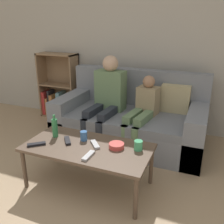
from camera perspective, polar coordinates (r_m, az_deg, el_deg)
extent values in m
cube|color=#B7B2A8|center=(3.75, 5.69, 16.18)|extent=(12.00, 0.06, 2.60)
cube|color=gray|center=(3.36, 3.95, -4.33)|extent=(1.91, 0.96, 0.33)
cube|color=slate|center=(3.20, 3.53, -1.46)|extent=(1.47, 0.78, 0.10)
cube|color=gray|center=(3.54, 6.17, 5.71)|extent=(1.91, 0.18, 0.50)
cube|color=gray|center=(3.64, -8.70, -0.34)|extent=(0.22, 0.96, 0.59)
cube|color=gray|center=(3.18, 18.65, -4.37)|extent=(0.22, 0.96, 0.59)
cube|color=tan|center=(3.32, 14.27, 2.95)|extent=(0.36, 0.12, 0.36)
cube|color=#8E7051|center=(4.43, -15.40, 6.13)|extent=(0.02, 0.28, 1.07)
cube|color=#8E7051|center=(4.09, -8.38, 5.49)|extent=(0.02, 0.28, 1.07)
cube|color=#8E7051|center=(4.36, -11.10, 6.24)|extent=(0.65, 0.02, 1.07)
cube|color=#8E7051|center=(4.41, -11.54, -0.73)|extent=(0.65, 0.28, 0.02)
cube|color=#8E7051|center=(4.25, -12.05, 6.11)|extent=(0.60, 0.28, 0.02)
cube|color=#8E7051|center=(4.16, -12.56, 12.79)|extent=(0.65, 0.28, 0.02)
cube|color=red|center=(4.48, -14.72, 2.20)|extent=(0.06, 0.20, 0.39)
cube|color=#B77542|center=(4.47, -14.02, 1.48)|extent=(0.04, 0.21, 0.29)
cube|color=#232328|center=(4.42, -13.66, 2.23)|extent=(0.04, 0.18, 0.43)
cube|color=#B77542|center=(4.40, -12.98, 1.76)|extent=(0.06, 0.23, 0.36)
cube|color=gold|center=(4.36, -12.29, 1.23)|extent=(0.06, 0.16, 0.30)
cube|color=#6699A8|center=(4.32, -11.50, 1.90)|extent=(0.07, 0.22, 0.41)
cube|color=beige|center=(4.30, -10.62, 1.10)|extent=(0.06, 0.23, 0.30)
cylinder|color=brown|center=(2.62, -19.41, -12.19)|extent=(0.04, 0.04, 0.41)
cylinder|color=brown|center=(2.15, 5.42, -19.07)|extent=(0.04, 0.04, 0.41)
cylinder|color=brown|center=(2.97, -12.81, -7.45)|extent=(0.04, 0.04, 0.41)
cylinder|color=brown|center=(2.56, 8.95, -12.00)|extent=(0.04, 0.04, 0.41)
cube|color=brown|center=(2.41, -5.56, -8.09)|extent=(1.21, 0.61, 0.03)
cylinder|color=#282D38|center=(3.12, -6.32, -5.47)|extent=(0.10, 0.10, 0.43)
cylinder|color=#282D38|center=(3.02, -2.93, -6.27)|extent=(0.10, 0.10, 0.43)
cube|color=#282D38|center=(3.21, -4.09, 0.43)|extent=(0.13, 0.44, 0.09)
cube|color=#282D38|center=(3.12, -0.75, -0.16)|extent=(0.13, 0.44, 0.09)
cube|color=#66845B|center=(3.31, -0.34, 5.00)|extent=(0.40, 0.23, 0.52)
sphere|color=#D1A889|center=(3.24, -0.36, 11.03)|extent=(0.20, 0.20, 0.20)
cylinder|color=#66845B|center=(2.94, 2.72, -7.01)|extent=(0.10, 0.10, 0.43)
cylinder|color=#66845B|center=(2.89, 5.19, -7.64)|extent=(0.10, 0.10, 0.43)
cube|color=#66845B|center=(3.04, 5.01, -0.77)|extent=(0.16, 0.44, 0.09)
cube|color=#66845B|center=(2.99, 7.42, -1.25)|extent=(0.16, 0.44, 0.09)
cube|color=#9E8966|center=(3.19, 8.21, 2.62)|extent=(0.28, 0.23, 0.35)
sphere|color=#A87A5B|center=(3.13, 8.43, 6.88)|extent=(0.15, 0.15, 0.15)
cylinder|color=#4CB77A|center=(2.32, 6.03, -7.59)|extent=(0.08, 0.08, 0.09)
cylinder|color=#3D70B2|center=(2.50, -6.47, -5.43)|extent=(0.07, 0.07, 0.10)
cube|color=#B7B7BC|center=(2.40, -3.89, -7.41)|extent=(0.15, 0.16, 0.02)
cube|color=black|center=(2.51, -16.88, -7.07)|extent=(0.16, 0.15, 0.02)
cube|color=#B7B7BC|center=(2.22, -5.41, -9.90)|extent=(0.05, 0.17, 0.02)
cube|color=black|center=(2.51, -10.14, -6.45)|extent=(0.14, 0.16, 0.02)
cylinder|color=#DB4C47|center=(2.35, 1.03, -7.69)|extent=(0.14, 0.14, 0.05)
cylinder|color=#33844C|center=(2.60, -12.93, -3.59)|extent=(0.06, 0.06, 0.19)
cylinder|color=#33844C|center=(2.56, -13.14, -1.17)|extent=(0.03, 0.03, 0.05)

